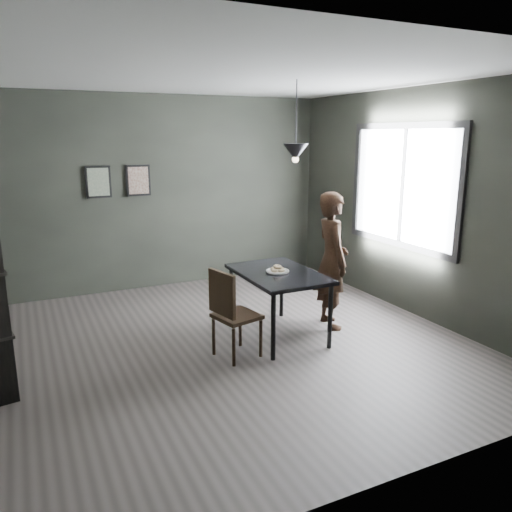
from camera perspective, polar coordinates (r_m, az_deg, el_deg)
name	(u,v)px	position (r m, az deg, el deg)	size (l,w,h in m)	color
ground	(229,345)	(5.54, -3.09, -10.07)	(5.00, 5.00, 0.00)	#332E2C
back_wall	(162,193)	(7.49, -10.65, 7.09)	(5.00, 0.10, 2.80)	black
ceiling	(225,74)	(5.10, -3.52, 20.06)	(5.00, 5.00, 0.02)	silver
window_assembly	(403,186)	(6.61, 16.41, 7.66)	(0.04, 1.96, 1.56)	white
cafe_table	(278,279)	(5.55, 2.55, -2.64)	(0.80, 1.20, 0.75)	black
white_plate	(278,272)	(5.53, 2.48, -1.80)	(0.23, 0.23, 0.01)	white
donut_pile	(278,269)	(5.52, 2.48, -1.50)	(0.17, 0.17, 0.07)	beige
woman	(332,260)	(5.89, 8.65, -0.50)	(0.59, 0.39, 1.61)	black
wood_chair	(230,309)	(5.04, -2.96, -6.04)	(0.49, 0.49, 0.93)	black
pendant_lamp	(296,152)	(5.54, 4.54, 11.78)	(0.28, 0.28, 0.86)	black
framed_print_left	(98,182)	(7.26, -17.58, 8.07)	(0.34, 0.04, 0.44)	black
framed_print_right	(138,180)	(7.36, -13.30, 8.41)	(0.34, 0.04, 0.44)	black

